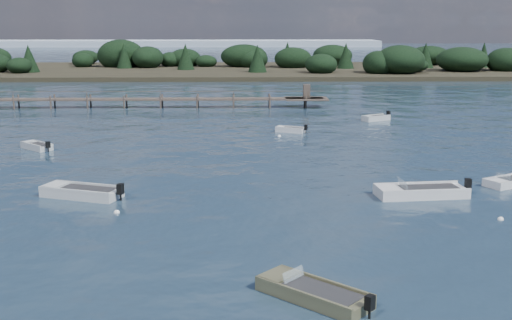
{
  "coord_description": "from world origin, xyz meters",
  "views": [
    {
      "loc": [
        -3.69,
        -27.74,
        10.11
      ],
      "look_at": [
        -2.76,
        14.0,
        1.0
      ],
      "focal_mm": 45.0,
      "sensor_mm": 36.0,
      "label": 1
    }
  ],
  "objects_px": {
    "dinghy_mid_white_a": "(421,193)",
    "tender_far_grey_b": "(376,119)",
    "dinghy_mid_grey": "(82,194)",
    "dinghy_near_olive": "(313,295)",
    "tender_far_white": "(290,131)",
    "jetty": "(89,99)",
    "tender_far_grey": "(37,147)",
    "dinghy_mid_white_b": "(512,183)"
  },
  "relations": [
    {
      "from": "dinghy_mid_grey",
      "to": "tender_far_white",
      "type": "height_order",
      "value": "dinghy_mid_grey"
    },
    {
      "from": "dinghy_mid_white_a",
      "to": "tender_far_white",
      "type": "distance_m",
      "value": 22.99
    },
    {
      "from": "dinghy_mid_grey",
      "to": "tender_far_white",
      "type": "relative_size",
      "value": 1.73
    },
    {
      "from": "dinghy_mid_white_b",
      "to": "dinghy_near_olive",
      "type": "bearing_deg",
      "value": -130.85
    },
    {
      "from": "dinghy_mid_grey",
      "to": "jetty",
      "type": "relative_size",
      "value": 0.08
    },
    {
      "from": "dinghy_mid_white_a",
      "to": "tender_far_white",
      "type": "relative_size",
      "value": 1.94
    },
    {
      "from": "dinghy_mid_white_a",
      "to": "dinghy_mid_grey",
      "type": "height_order",
      "value": "dinghy_mid_white_a"
    },
    {
      "from": "dinghy_mid_white_b",
      "to": "tender_far_grey_b",
      "type": "height_order",
      "value": "tender_far_grey_b"
    },
    {
      "from": "dinghy_mid_white_b",
      "to": "jetty",
      "type": "relative_size",
      "value": 0.06
    },
    {
      "from": "dinghy_mid_white_b",
      "to": "tender_far_grey",
      "type": "distance_m",
      "value": 35.56
    },
    {
      "from": "dinghy_mid_grey",
      "to": "dinghy_mid_white_a",
      "type": "bearing_deg",
      "value": -0.92
    },
    {
      "from": "dinghy_mid_white_b",
      "to": "dinghy_mid_white_a",
      "type": "bearing_deg",
      "value": -158.36
    },
    {
      "from": "dinghy_mid_white_b",
      "to": "tender_far_grey_b",
      "type": "relative_size",
      "value": 1.26
    },
    {
      "from": "dinghy_mid_white_b",
      "to": "tender_far_white",
      "type": "height_order",
      "value": "dinghy_mid_white_b"
    },
    {
      "from": "dinghy_mid_white_b",
      "to": "dinghy_mid_grey",
      "type": "bearing_deg",
      "value": -175.12
    },
    {
      "from": "dinghy_mid_grey",
      "to": "dinghy_near_olive",
      "type": "bearing_deg",
      "value": -50.08
    },
    {
      "from": "dinghy_near_olive",
      "to": "dinghy_mid_white_a",
      "type": "bearing_deg",
      "value": 60.71
    },
    {
      "from": "tender_far_white",
      "to": "jetty",
      "type": "xyz_separation_m",
      "value": [
        -22.54,
        17.43,
        0.84
      ]
    },
    {
      "from": "dinghy_mid_white_b",
      "to": "dinghy_mid_white_a",
      "type": "relative_size",
      "value": 0.71
    },
    {
      "from": "dinghy_mid_white_b",
      "to": "tender_far_grey_b",
      "type": "bearing_deg",
      "value": 96.73
    },
    {
      "from": "dinghy_near_olive",
      "to": "tender_far_grey",
      "type": "relative_size",
      "value": 1.44
    },
    {
      "from": "dinghy_mid_white_b",
      "to": "dinghy_mid_white_a",
      "type": "xyz_separation_m",
      "value": [
        -6.49,
        -2.57,
        0.04
      ]
    },
    {
      "from": "dinghy_near_olive",
      "to": "jetty",
      "type": "height_order",
      "value": "jetty"
    },
    {
      "from": "dinghy_mid_white_a",
      "to": "tender_far_white",
      "type": "bearing_deg",
      "value": 105.14
    },
    {
      "from": "tender_far_grey",
      "to": "tender_far_grey_b",
      "type": "bearing_deg",
      "value": 25.43
    },
    {
      "from": "tender_far_grey",
      "to": "dinghy_mid_grey",
      "type": "xyz_separation_m",
      "value": [
        7.06,
        -14.35,
        0.03
      ]
    },
    {
      "from": "tender_far_grey",
      "to": "jetty",
      "type": "bearing_deg",
      "value": 93.66
    },
    {
      "from": "dinghy_near_olive",
      "to": "tender_far_grey_b",
      "type": "distance_m",
      "value": 44.56
    },
    {
      "from": "tender_far_grey_b",
      "to": "jetty",
      "type": "bearing_deg",
      "value": 161.72
    },
    {
      "from": "dinghy_mid_grey",
      "to": "tender_far_white",
      "type": "xyz_separation_m",
      "value": [
        13.88,
        21.87,
        -0.03
      ]
    },
    {
      "from": "dinghy_mid_white_a",
      "to": "tender_far_grey_b",
      "type": "relative_size",
      "value": 1.78
    },
    {
      "from": "dinghy_near_olive",
      "to": "tender_far_white",
      "type": "bearing_deg",
      "value": 87.05
    },
    {
      "from": "dinghy_near_olive",
      "to": "dinghy_mid_grey",
      "type": "height_order",
      "value": "dinghy_mid_grey"
    },
    {
      "from": "dinghy_near_olive",
      "to": "dinghy_mid_white_a",
      "type": "distance_m",
      "value": 16.09
    },
    {
      "from": "dinghy_mid_grey",
      "to": "jetty",
      "type": "height_order",
      "value": "jetty"
    },
    {
      "from": "dinghy_mid_white_b",
      "to": "dinghy_near_olive",
      "type": "relative_size",
      "value": 0.94
    },
    {
      "from": "dinghy_mid_white_a",
      "to": "tender_far_grey_b",
      "type": "distance_m",
      "value": 29.28
    },
    {
      "from": "jetty",
      "to": "dinghy_mid_grey",
      "type": "bearing_deg",
      "value": -77.58
    },
    {
      "from": "dinghy_near_olive",
      "to": "tender_far_grey",
      "type": "xyz_separation_m",
      "value": [
        -19.07,
        28.71,
        -0.0
      ]
    },
    {
      "from": "tender_far_grey",
      "to": "dinghy_mid_grey",
      "type": "height_order",
      "value": "dinghy_mid_grey"
    },
    {
      "from": "dinghy_mid_white_a",
      "to": "tender_far_grey_b",
      "type": "bearing_deg",
      "value": 83.41
    },
    {
      "from": "tender_far_grey",
      "to": "tender_far_white",
      "type": "distance_m",
      "value": 22.25
    }
  ]
}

